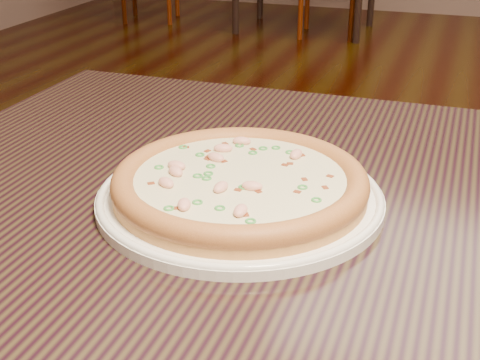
% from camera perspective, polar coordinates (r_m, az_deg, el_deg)
% --- Properties ---
extents(ground, '(9.00, 9.00, 0.00)m').
position_cam_1_polar(ground, '(1.83, 18.92, -13.94)').
color(ground, black).
extents(hero_table, '(1.20, 0.80, 0.75)m').
position_cam_1_polar(hero_table, '(0.86, 8.76, -7.59)').
color(hero_table, black).
rests_on(hero_table, ground).
extents(plate, '(0.34, 0.34, 0.02)m').
position_cam_1_polar(plate, '(0.79, -0.00, -1.40)').
color(plate, white).
rests_on(plate, hero_table).
extents(pizza, '(0.30, 0.30, 0.03)m').
position_cam_1_polar(pizza, '(0.78, -0.02, -0.19)').
color(pizza, tan).
rests_on(pizza, plate).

